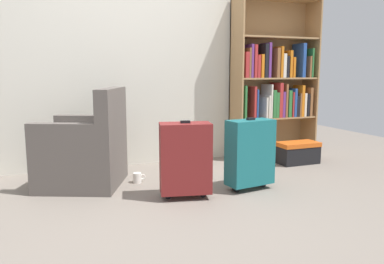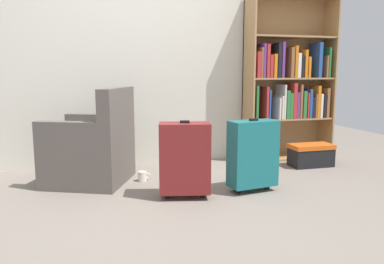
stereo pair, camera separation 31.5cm
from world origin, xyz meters
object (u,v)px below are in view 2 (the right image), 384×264
at_px(storage_box, 311,155).
at_px(suitcase_teal, 253,154).
at_px(bookshelf, 289,82).
at_px(suitcase_dark_red, 185,158).
at_px(armchair, 93,149).
at_px(mug, 143,176).

distance_m(storage_box, suitcase_teal, 1.22).
distance_m(bookshelf, suitcase_dark_red, 2.02).
bearing_deg(armchair, suitcase_dark_red, -42.98).
distance_m(mug, storage_box, 1.90).
height_order(armchair, suitcase_teal, armchair).
xyz_separation_m(armchair, suitcase_teal, (1.34, -0.66, 0.02)).
height_order(storage_box, suitcase_dark_red, suitcase_dark_red).
bearing_deg(storage_box, suitcase_teal, -146.89).
bearing_deg(storage_box, armchair, 179.88).
relative_size(armchair, suitcase_teal, 1.42).
height_order(mug, storage_box, storage_box).
xyz_separation_m(bookshelf, storage_box, (0.05, -0.46, -0.79)).
bearing_deg(mug, bookshelf, 16.64).
xyz_separation_m(bookshelf, armchair, (-2.30, -0.45, -0.61)).
relative_size(bookshelf, suitcase_dark_red, 2.93).
xyz_separation_m(storage_box, suitcase_dark_red, (-1.62, -0.67, 0.21)).
relative_size(armchair, storage_box, 1.95).
relative_size(armchair, mug, 7.67).
bearing_deg(mug, suitcase_dark_red, -64.59).
xyz_separation_m(bookshelf, suitcase_teal, (-0.95, -1.11, -0.59)).
distance_m(armchair, suitcase_dark_red, 0.99).
relative_size(mug, storage_box, 0.25).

